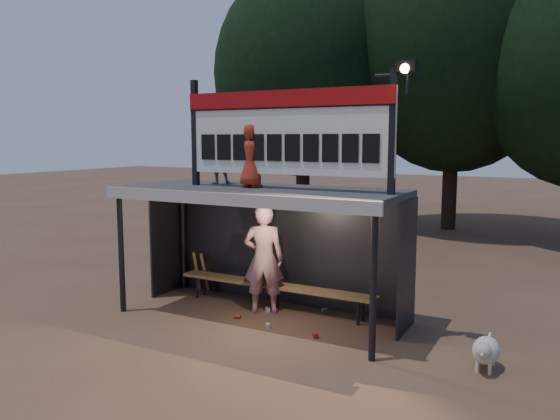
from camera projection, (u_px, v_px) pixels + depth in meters
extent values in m
plane|color=brown|center=(260.00, 317.00, 9.76)|extent=(80.00, 80.00, 0.00)
imported|color=silver|center=(264.00, 259.00, 9.90)|extent=(0.86, 0.72, 2.01)
imported|color=gray|center=(218.00, 159.00, 10.33)|extent=(0.57, 0.57, 0.93)
imported|color=#AE2D1A|center=(251.00, 156.00, 9.49)|extent=(0.61, 0.47, 1.11)
cube|color=#37373A|center=(259.00, 191.00, 9.47)|extent=(5.00, 2.00, 0.12)
cube|color=beige|center=(226.00, 199.00, 8.58)|extent=(5.10, 0.06, 0.20)
cylinder|color=black|center=(121.00, 253.00, 9.96)|extent=(0.10, 0.10, 2.20)
cylinder|color=black|center=(373.00, 286.00, 7.71)|extent=(0.10, 0.10, 2.20)
cylinder|color=black|center=(183.00, 237.00, 11.53)|extent=(0.10, 0.10, 2.20)
cylinder|color=black|center=(408.00, 261.00, 9.28)|extent=(0.10, 0.10, 2.20)
cube|color=black|center=(286.00, 247.00, 10.49)|extent=(5.00, 0.04, 2.20)
cube|color=black|center=(167.00, 240.00, 11.23)|extent=(0.04, 1.00, 2.20)
cube|color=black|center=(407.00, 267.00, 8.88)|extent=(0.04, 1.00, 2.20)
cylinder|color=black|center=(286.00, 193.00, 10.36)|extent=(5.00, 0.06, 0.06)
cube|color=black|center=(195.00, 133.00, 9.97)|extent=(0.10, 0.10, 1.90)
cube|color=black|center=(393.00, 132.00, 8.23)|extent=(0.10, 0.10, 1.90)
cube|color=white|center=(284.00, 133.00, 9.10)|extent=(3.80, 0.08, 1.40)
cube|color=#A70B0E|center=(283.00, 98.00, 8.99)|extent=(3.80, 0.04, 0.28)
cube|color=black|center=(283.00, 108.00, 9.00)|extent=(3.80, 0.02, 0.03)
cube|color=black|center=(208.00, 147.00, 9.81)|extent=(0.27, 0.03, 0.45)
cube|color=black|center=(224.00, 147.00, 9.65)|extent=(0.27, 0.03, 0.45)
cube|color=black|center=(240.00, 147.00, 9.49)|extent=(0.27, 0.03, 0.45)
cube|color=black|center=(257.00, 147.00, 9.33)|extent=(0.27, 0.03, 0.45)
cube|color=black|center=(274.00, 148.00, 9.17)|extent=(0.27, 0.03, 0.45)
cube|color=black|center=(292.00, 148.00, 9.01)|extent=(0.27, 0.03, 0.45)
cube|color=black|center=(311.00, 148.00, 8.85)|extent=(0.27, 0.03, 0.45)
cube|color=black|center=(330.00, 148.00, 8.69)|extent=(0.27, 0.03, 0.45)
cube|color=black|center=(350.00, 148.00, 8.53)|extent=(0.27, 0.03, 0.45)
cube|color=black|center=(371.00, 148.00, 8.37)|extent=(0.27, 0.03, 0.45)
cylinder|color=black|center=(391.00, 75.00, 8.15)|extent=(0.50, 0.04, 0.04)
cylinder|color=black|center=(407.00, 84.00, 8.05)|extent=(0.04, 0.04, 0.30)
cube|color=black|center=(407.00, 66.00, 7.97)|extent=(0.30, 0.22, 0.18)
sphere|color=#FFD88C|center=(405.00, 68.00, 7.90)|extent=(0.14, 0.14, 0.14)
cube|color=olive|center=(274.00, 285.00, 10.19)|extent=(4.00, 0.35, 0.06)
cylinder|color=black|center=(197.00, 287.00, 10.91)|extent=(0.05, 0.05, 0.45)
cylinder|color=black|center=(204.00, 284.00, 11.12)|extent=(0.05, 0.05, 0.45)
cylinder|color=black|center=(271.00, 299.00, 10.11)|extent=(0.05, 0.05, 0.45)
cylinder|color=black|center=(277.00, 295.00, 10.32)|extent=(0.05, 0.05, 0.45)
cylinder|color=black|center=(358.00, 312.00, 9.31)|extent=(0.05, 0.05, 0.45)
cylinder|color=black|center=(363.00, 308.00, 9.52)|extent=(0.05, 0.05, 0.45)
cylinder|color=black|center=(303.00, 174.00, 20.13)|extent=(0.50, 0.50, 3.74)
ellipsoid|color=black|center=(303.00, 73.00, 19.66)|extent=(6.46, 6.46, 7.48)
cylinder|color=black|center=(450.00, 170.00, 19.06)|extent=(0.50, 0.50, 4.18)
ellipsoid|color=black|center=(455.00, 50.00, 18.53)|extent=(7.22, 7.22, 8.36)
ellipsoid|color=beige|center=(486.00, 350.00, 7.53)|extent=(0.36, 0.58, 0.36)
sphere|color=beige|center=(483.00, 351.00, 7.27)|extent=(0.22, 0.22, 0.22)
cone|color=beige|center=(482.00, 355.00, 7.19)|extent=(0.10, 0.10, 0.10)
cone|color=beige|center=(480.00, 343.00, 7.27)|extent=(0.06, 0.06, 0.07)
cone|color=beige|center=(488.00, 345.00, 7.22)|extent=(0.06, 0.06, 0.07)
cylinder|color=beige|center=(477.00, 366.00, 7.43)|extent=(0.05, 0.05, 0.18)
cylinder|color=beige|center=(490.00, 368.00, 7.36)|extent=(0.05, 0.05, 0.18)
cylinder|color=beige|center=(481.00, 357.00, 7.75)|extent=(0.05, 0.05, 0.18)
cylinder|color=white|center=(493.00, 359.00, 7.67)|extent=(0.05, 0.05, 0.18)
cylinder|color=silver|center=(489.00, 338.00, 7.78)|extent=(0.04, 0.16, 0.14)
cylinder|color=#997447|center=(197.00, 271.00, 11.36)|extent=(0.07, 0.27, 0.84)
cylinder|color=#956B45|center=(205.00, 272.00, 11.27)|extent=(0.08, 0.30, 0.83)
cylinder|color=black|center=(213.00, 273.00, 11.17)|extent=(0.07, 0.32, 0.83)
cube|color=#AA221D|center=(315.00, 335.00, 8.74)|extent=(0.12, 0.12, 0.08)
cylinder|color=#B2B2B7|center=(325.00, 310.00, 10.06)|extent=(0.11, 0.14, 0.07)
cube|color=beige|center=(268.00, 310.00, 10.06)|extent=(0.12, 0.12, 0.08)
cylinder|color=#A7291C|center=(238.00, 316.00, 9.68)|extent=(0.13, 0.08, 0.07)
cube|color=#B2B2B7|center=(268.00, 326.00, 9.19)|extent=(0.10, 0.12, 0.08)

